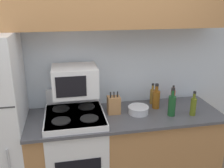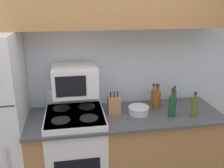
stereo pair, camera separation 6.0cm
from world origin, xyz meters
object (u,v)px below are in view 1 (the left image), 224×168
(stove, at_px, (77,153))
(bowl, at_px, (138,110))
(bottle_vinegar, at_px, (152,96))
(microwave, at_px, (75,80))
(bottle_olive_oil, at_px, (193,106))
(knife_block, at_px, (114,105))
(bottle_whiskey, at_px, (156,99))
(bottle_wine_green, at_px, (172,105))
(bottle_hot_sauce, at_px, (173,96))

(stove, xyz_separation_m, bowl, (0.66, -0.01, 0.44))
(stove, bearing_deg, bottle_vinegar, 13.70)
(microwave, height_order, bottle_olive_oil, microwave)
(microwave, xyz_separation_m, knife_block, (0.39, -0.07, -0.27))
(bowl, height_order, bottle_whiskey, bottle_whiskey)
(microwave, xyz_separation_m, bowl, (0.64, -0.13, -0.32))
(bowl, relative_size, bottle_whiskey, 0.79)
(bowl, bearing_deg, knife_block, 166.73)
(bottle_vinegar, bearing_deg, bottle_wine_green, -75.35)
(microwave, height_order, bottle_hot_sauce, microwave)
(knife_block, bearing_deg, bottle_wine_green, -16.52)
(bottle_hot_sauce, bearing_deg, stove, -169.34)
(bowl, bearing_deg, bottle_wine_green, -19.01)
(stove, relative_size, bottle_olive_oil, 4.25)
(bottle_hot_sauce, xyz_separation_m, bottle_whiskey, (-0.25, -0.12, 0.03))
(knife_block, height_order, bottle_olive_oil, bottle_olive_oil)
(knife_block, bearing_deg, stove, -172.70)
(bottle_vinegar, xyz_separation_m, bottle_olive_oil, (0.31, -0.37, 0.01))
(bottle_hot_sauce, xyz_separation_m, bottle_vinegar, (-0.25, 0.00, 0.02))
(stove, height_order, bowl, stove)
(microwave, relative_size, bottle_hot_sauce, 2.22)
(bowl, xyz_separation_m, bottle_olive_oil, (0.54, -0.15, 0.06))
(bottle_hot_sauce, bearing_deg, bottle_vinegar, 179.46)
(stove, height_order, bottle_wine_green, bottle_wine_green)
(microwave, height_order, bottle_vinegar, microwave)
(stove, bearing_deg, bottle_wine_green, -6.78)
(bowl, distance_m, bottle_hot_sauce, 0.53)
(stove, height_order, bottle_olive_oil, bottle_olive_oil)
(bottle_wine_green, bearing_deg, bottle_whiskey, 113.67)
(bottle_whiskey, bearing_deg, bottle_olive_oil, -38.09)
(knife_block, distance_m, bowl, 0.26)
(knife_block, height_order, bottle_vinegar, knife_block)
(bottle_hot_sauce, xyz_separation_m, bottle_olive_oil, (0.06, -0.37, 0.02))
(microwave, distance_m, bottle_olive_oil, 1.24)
(bottle_hot_sauce, bearing_deg, bottle_olive_oil, -81.41)
(microwave, xyz_separation_m, bottle_wine_green, (0.96, -0.24, -0.25))
(bottle_wine_green, bearing_deg, microwave, 166.21)
(knife_block, distance_m, bottle_olive_oil, 0.82)
(bottle_whiskey, xyz_separation_m, bottle_olive_oil, (0.31, -0.24, -0.01))
(stove, height_order, microwave, microwave)
(bottle_whiskey, xyz_separation_m, bottle_wine_green, (0.09, -0.21, 0.01))
(stove, bearing_deg, bottle_whiskey, 5.83)
(microwave, distance_m, bottle_wine_green, 1.02)
(bottle_whiskey, bearing_deg, bottle_wine_green, -66.33)
(stove, xyz_separation_m, knife_block, (0.41, 0.05, 0.49))
(bottle_whiskey, bearing_deg, knife_block, -175.43)
(knife_block, xyz_separation_m, bowl, (0.25, -0.06, -0.05))
(bottle_whiskey, height_order, bottle_vinegar, bottle_whiskey)
(knife_block, bearing_deg, bowl, -13.27)
(bottle_hot_sauce, xyz_separation_m, bottle_wine_green, (-0.16, -0.33, 0.04))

